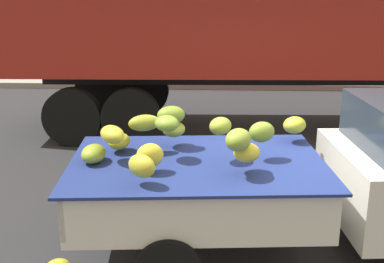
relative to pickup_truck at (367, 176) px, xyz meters
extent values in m
plane|color=#28282B|center=(-0.87, 0.15, -0.89)|extent=(220.00, 220.00, 0.00)
cube|color=gray|center=(-0.87, 9.16, -0.81)|extent=(80.00, 0.80, 0.16)
cube|color=silver|center=(-1.82, -0.14, -0.31)|extent=(2.67, 1.87, 0.08)
cube|color=silver|center=(-1.88, 0.68, -0.05)|extent=(2.54, 0.24, 0.44)
cube|color=silver|center=(-1.76, -0.95, -0.05)|extent=(2.54, 0.24, 0.44)
cube|color=silver|center=(-0.58, -0.05, -0.05)|extent=(0.18, 1.68, 0.44)
cube|color=silver|center=(-3.07, -0.23, -0.05)|extent=(0.18, 1.68, 0.44)
cube|color=#B21914|center=(-1.89, 0.71, -0.09)|extent=(2.44, 0.20, 0.07)
cube|color=navy|center=(-1.82, -0.14, 0.18)|extent=(2.79, 2.00, 0.03)
ellipsoid|color=gold|center=(-2.69, -0.22, 0.50)|extent=(0.38, 0.42, 0.18)
ellipsoid|color=#8EA330|center=(-2.90, -0.23, 0.30)|extent=(0.25, 0.35, 0.19)
ellipsoid|color=gold|center=(-1.33, -0.46, 0.41)|extent=(0.34, 0.32, 0.19)
ellipsoid|color=#91A430|center=(-1.59, -0.14, 0.58)|extent=(0.32, 0.34, 0.18)
ellipsoid|color=#AAAD2E|center=(-0.71, 0.55, 0.41)|extent=(0.38, 0.39, 0.20)
ellipsoid|color=#98A32C|center=(-2.41, 0.09, 0.54)|extent=(0.39, 0.30, 0.18)
ellipsoid|color=olive|center=(-2.14, -0.11, 0.60)|extent=(0.33, 0.36, 0.16)
ellipsoid|color=gold|center=(-2.27, -0.50, 0.38)|extent=(0.34, 0.31, 0.24)
ellipsoid|color=olive|center=(-2.13, 0.27, 0.58)|extent=(0.39, 0.34, 0.21)
ellipsoid|color=#91A22D|center=(-2.11, 0.32, 0.41)|extent=(0.31, 0.35, 0.17)
ellipsoid|color=olive|center=(-1.42, -0.56, 0.57)|extent=(0.33, 0.38, 0.21)
ellipsoid|color=gold|center=(-2.30, -0.83, 0.39)|extent=(0.35, 0.33, 0.21)
ellipsoid|color=olive|center=(-1.16, -0.07, 0.50)|extent=(0.35, 0.31, 0.22)
ellipsoid|color=gold|center=(-2.69, 0.11, 0.32)|extent=(0.27, 0.33, 0.17)
cylinder|color=black|center=(-2.18, 0.65, -0.57)|extent=(0.65, 0.25, 0.64)
cube|color=maroon|center=(0.40, 4.92, 1.71)|extent=(12.06, 2.81, 2.70)
cube|color=black|center=(0.40, 4.92, 0.21)|extent=(11.05, 0.68, 0.30)
cylinder|color=black|center=(-3.23, 6.03, -0.35)|extent=(1.09, 0.33, 1.08)
cylinder|color=black|center=(-3.17, 3.63, -0.35)|extent=(1.09, 0.33, 1.08)
cylinder|color=black|center=(-4.31, 6.00, -0.35)|extent=(1.09, 0.33, 1.08)
cylinder|color=black|center=(-4.25, 3.60, -0.35)|extent=(1.09, 0.33, 1.08)
camera|label=1|loc=(-1.67, -4.91, 1.95)|focal=45.23mm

